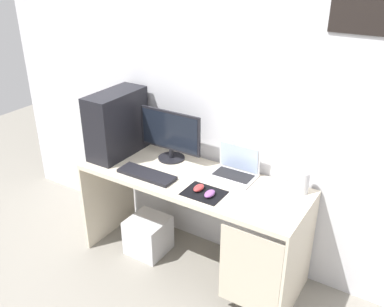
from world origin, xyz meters
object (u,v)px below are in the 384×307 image
at_px(mouse_right, 210,194).
at_px(subwoofer, 148,235).
at_px(monitor, 170,135).
at_px(pc_tower, 117,124).
at_px(speaker, 303,183).
at_px(mouse_left, 199,188).
at_px(laptop, 235,170).
at_px(keyboard, 147,174).

distance_m(mouse_right, subwoofer, 0.87).
distance_m(monitor, subwoofer, 0.83).
bearing_deg(mouse_right, pc_tower, 168.52).
bearing_deg(speaker, mouse_right, -143.14).
bearing_deg(mouse_right, mouse_left, 165.26).
xyz_separation_m(pc_tower, laptop, (0.91, 0.15, -0.20)).
bearing_deg(mouse_right, subwoofer, 169.90).
height_order(laptop, mouse_left, laptop).
height_order(laptop, mouse_right, laptop).
xyz_separation_m(pc_tower, speaker, (1.38, 0.17, -0.17)).
bearing_deg(laptop, pc_tower, -170.94).
distance_m(mouse_left, subwoofer, 0.81).
distance_m(pc_tower, monitor, 0.42).
relative_size(pc_tower, monitor, 0.97).
distance_m(pc_tower, laptop, 0.94).
xyz_separation_m(mouse_right, subwoofer, (-0.60, 0.11, -0.63)).
bearing_deg(pc_tower, mouse_left, -11.09).
xyz_separation_m(speaker, subwoofer, (-1.08, -0.25, -0.68)).
distance_m(monitor, mouse_left, 0.53).
distance_m(keyboard, mouse_left, 0.41).
distance_m(laptop, mouse_right, 0.33).
height_order(monitor, mouse_right, monitor).
bearing_deg(speaker, laptop, -176.49).
height_order(speaker, mouse_left, speaker).
relative_size(pc_tower, subwoofer, 1.68).
height_order(laptop, subwoofer, laptop).
distance_m(keyboard, mouse_right, 0.50).
xyz_separation_m(pc_tower, mouse_left, (0.81, -0.16, -0.22)).
xyz_separation_m(speaker, mouse_right, (-0.48, -0.36, -0.05)).
relative_size(laptop, speaker, 2.08).
relative_size(mouse_left, subwoofer, 0.33).
relative_size(keyboard, mouse_left, 4.38).
relative_size(mouse_left, mouse_right, 1.00).
bearing_deg(laptop, subwoofer, -159.99).
relative_size(monitor, laptop, 1.65).
relative_size(pc_tower, mouse_left, 5.07).
bearing_deg(mouse_right, keyboard, 179.43).
bearing_deg(mouse_left, monitor, 145.82).
bearing_deg(keyboard, pc_tower, 156.03).
height_order(laptop, speaker, laptop).
distance_m(pc_tower, mouse_right, 0.95).
bearing_deg(mouse_left, speaker, 30.17).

